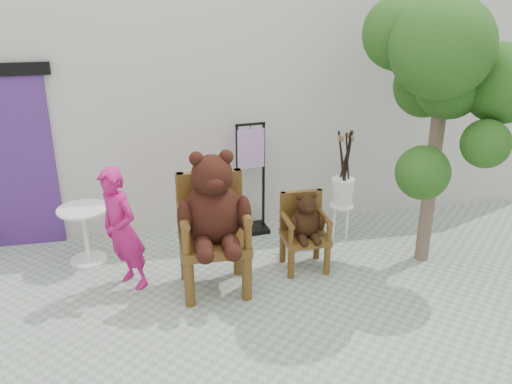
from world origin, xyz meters
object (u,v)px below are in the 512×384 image
person (122,230)px  tree (444,63)px  cafe_table (85,228)px  chair_small (305,224)px  display_stand (251,191)px  chair_big (213,214)px  stool_bucket (343,191)px

person → tree: bearing=50.3°
cafe_table → chair_small: bearing=-14.8°
chair_small → cafe_table: chair_small is taller
person → tree: (3.51, -0.08, 1.67)m
person → display_stand: (1.63, 1.16, -0.13)m
chair_small → cafe_table: 2.63m
chair_big → stool_bucket: 2.08m
stool_bucket → tree: tree is taller
chair_small → tree: size_ratio=0.30×
chair_small → person: person is taller
chair_big → display_stand: (0.67, 1.36, -0.32)m
person → stool_bucket: stool_bucket is taller
cafe_table → display_stand: (2.11, 0.43, 0.14)m
cafe_table → stool_bucket: (3.26, 0.05, 0.20)m
chair_big → tree: size_ratio=0.49×
chair_big → tree: tree is taller
cafe_table → display_stand: size_ratio=0.47×
stool_bucket → person: bearing=-164.5°
stool_bucket → tree: bearing=-49.6°
chair_small → person: size_ratio=0.67×
cafe_table → stool_bucket: size_ratio=0.48×
chair_small → display_stand: size_ratio=0.64×
person → stool_bucket: (2.78, 0.77, -0.07)m
display_stand → tree: bearing=-39.5°
chair_big → tree: bearing=2.7°
person → cafe_table: size_ratio=2.03×
chair_big → chair_small: (1.10, 0.26, -0.34)m
chair_big → tree: (2.55, 0.12, 1.48)m
chair_small → display_stand: bearing=111.2°
cafe_table → tree: tree is taller
chair_small → stool_bucket: stool_bucket is taller
tree → display_stand: bearing=146.6°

